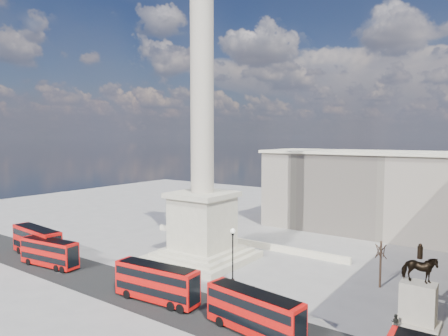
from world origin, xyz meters
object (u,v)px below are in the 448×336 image
red_bus_a (50,252)px  victorian_lamp (233,251)px  red_bus_b (157,283)px  red_bus_e (37,242)px  pedestrian_crossing (254,293)px  equestrian_statue (418,298)px  pedestrian_standing (395,322)px  nelsons_column (202,179)px  red_bus_c (255,312)px  pedestrian_walking (255,303)px

red_bus_a → victorian_lamp: 28.17m
red_bus_b → red_bus_e: 28.56m
pedestrian_crossing → equestrian_statue: bearing=-91.5°
red_bus_a → victorian_lamp: victorian_lamp is taller
pedestrian_standing → pedestrian_crossing: (-15.45, -1.79, -0.01)m
equestrian_statue → pedestrian_crossing: equestrian_statue is taller
red_bus_a → equestrian_statue: 49.69m
nelsons_column → red_bus_c: bearing=-39.7°
red_bus_b → red_bus_e: red_bus_e is taller
red_bus_c → pedestrian_crossing: size_ratio=6.26×
equestrian_statue → pedestrian_crossing: bearing=-166.3°
victorian_lamp → pedestrian_crossing: victorian_lamp is taller
pedestrian_standing → red_bus_c: bearing=41.2°
victorian_lamp → pedestrian_crossing: 7.00m
nelsons_column → red_bus_a: size_ratio=4.77×
red_bus_b → pedestrian_crossing: 11.50m
red_bus_e → equestrian_statue: bearing=15.0°
red_bus_a → red_bus_b: (22.25, 0.15, 0.14)m
victorian_lamp → equestrian_statue: (22.26, 0.98, -1.31)m
nelsons_column → pedestrian_standing: bearing=-13.2°
victorian_lamp → equestrian_statue: 22.32m
red_bus_a → victorian_lamp: bearing=14.7°
red_bus_b → pedestrian_standing: red_bus_b is taller
red_bus_a → pedestrian_walking: red_bus_a is taller
nelsons_column → victorian_lamp: bearing=-30.7°
pedestrian_crossing → red_bus_b: bearing=112.3°
red_bus_c → pedestrian_walking: 5.86m
red_bus_b → equestrian_statue: (26.14, 11.10, 0.71)m
red_bus_a → victorian_lamp: size_ratio=1.42×
red_bus_b → red_bus_c: 13.41m
nelsons_column → pedestrian_walking: size_ratio=31.23×
red_bus_c → pedestrian_crossing: bearing=129.2°
nelsons_column → equestrian_statue: nelsons_column is taller
red_bus_e → equestrian_statue: (54.66, 9.65, 0.51)m
nelsons_column → red_bus_e: 28.88m
red_bus_e → victorian_lamp: victorian_lamp is taller
nelsons_column → pedestrian_walking: 23.13m
nelsons_column → pedestrian_crossing: bearing=-31.0°
equestrian_statue → nelsons_column: bearing=171.5°
pedestrian_crossing → red_bus_c: bearing=-163.4°
red_bus_b → red_bus_e: bearing=172.3°
victorian_lamp → pedestrian_walking: bearing=-38.5°
pedestrian_standing → victorian_lamp: bearing=-1.1°
nelsons_column → red_bus_b: (5.76, -15.85, -10.60)m
equestrian_statue → pedestrian_standing: bearing=-124.4°
red_bus_a → pedestrian_standing: size_ratio=5.99×
equestrian_statue → victorian_lamp: bearing=-177.5°
equestrian_statue → red_bus_a: bearing=-166.9°
victorian_lamp → pedestrian_standing: victorian_lamp is taller
nelsons_column → victorian_lamp: (9.64, -5.72, -8.58)m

